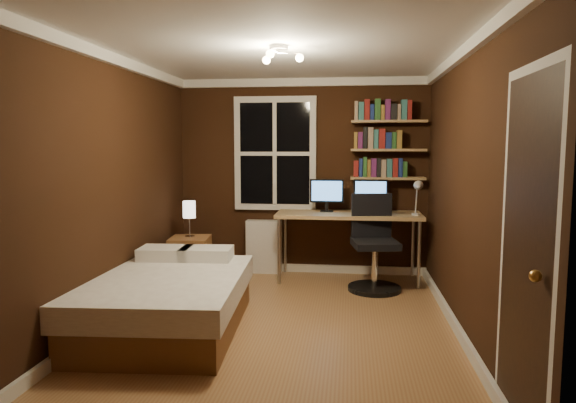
# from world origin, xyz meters

# --- Properties ---
(floor) EXTENTS (4.20, 4.20, 0.00)m
(floor) POSITION_xyz_m (0.00, 0.00, 0.00)
(floor) COLOR #8E5D38
(floor) RESTS_ON ground
(wall_back) EXTENTS (3.20, 0.04, 2.50)m
(wall_back) POSITION_xyz_m (0.00, 2.10, 1.25)
(wall_back) COLOR black
(wall_back) RESTS_ON ground
(wall_left) EXTENTS (0.04, 4.20, 2.50)m
(wall_left) POSITION_xyz_m (-1.60, 0.00, 1.25)
(wall_left) COLOR black
(wall_left) RESTS_ON ground
(wall_right) EXTENTS (0.04, 4.20, 2.50)m
(wall_right) POSITION_xyz_m (1.60, 0.00, 1.25)
(wall_right) COLOR black
(wall_right) RESTS_ON ground
(ceiling) EXTENTS (3.20, 4.20, 0.02)m
(ceiling) POSITION_xyz_m (0.00, 0.00, 2.50)
(ceiling) COLOR white
(ceiling) RESTS_ON wall_back
(window) EXTENTS (1.06, 0.06, 1.46)m
(window) POSITION_xyz_m (-0.35, 2.06, 1.55)
(window) COLOR silver
(window) RESTS_ON wall_back
(door) EXTENTS (0.03, 0.82, 2.05)m
(door) POSITION_xyz_m (1.59, -1.55, 1.02)
(door) COLOR black
(door) RESTS_ON ground
(door_knob) EXTENTS (0.06, 0.06, 0.06)m
(door_knob) POSITION_xyz_m (1.55, -1.85, 1.00)
(door_knob) COLOR gold
(door_knob) RESTS_ON door
(ceiling_fixture) EXTENTS (0.44, 0.44, 0.18)m
(ceiling_fixture) POSITION_xyz_m (0.00, -0.10, 2.40)
(ceiling_fixture) COLOR beige
(ceiling_fixture) RESTS_ON ceiling
(bookshelf_lower) EXTENTS (0.92, 0.22, 0.03)m
(bookshelf_lower) POSITION_xyz_m (1.08, 1.98, 1.25)
(bookshelf_lower) COLOR tan
(bookshelf_lower) RESTS_ON wall_back
(books_row_lower) EXTENTS (0.66, 0.16, 0.23)m
(books_row_lower) POSITION_xyz_m (1.08, 1.98, 1.38)
(books_row_lower) COLOR maroon
(books_row_lower) RESTS_ON bookshelf_lower
(bookshelf_middle) EXTENTS (0.92, 0.22, 0.03)m
(bookshelf_middle) POSITION_xyz_m (1.08, 1.98, 1.60)
(bookshelf_middle) COLOR tan
(bookshelf_middle) RESTS_ON wall_back
(books_row_middle) EXTENTS (0.54, 0.16, 0.23)m
(books_row_middle) POSITION_xyz_m (1.08, 1.98, 1.73)
(books_row_middle) COLOR navy
(books_row_middle) RESTS_ON bookshelf_middle
(bookshelf_upper) EXTENTS (0.92, 0.22, 0.03)m
(bookshelf_upper) POSITION_xyz_m (1.08, 1.98, 1.95)
(bookshelf_upper) COLOR tan
(bookshelf_upper) RESTS_ON wall_back
(books_row_upper) EXTENTS (0.66, 0.16, 0.23)m
(books_row_upper) POSITION_xyz_m (1.08, 1.98, 2.08)
(books_row_upper) COLOR #2B5E28
(books_row_upper) RESTS_ON bookshelf_upper
(bed) EXTENTS (1.43, 1.90, 0.62)m
(bed) POSITION_xyz_m (-1.00, -0.19, 0.27)
(bed) COLOR brown
(bed) RESTS_ON ground
(nightstand) EXTENTS (0.50, 0.50, 0.56)m
(nightstand) POSITION_xyz_m (-1.28, 1.34, 0.28)
(nightstand) COLOR brown
(nightstand) RESTS_ON ground
(bedside_lamp) EXTENTS (0.15, 0.15, 0.44)m
(bedside_lamp) POSITION_xyz_m (-1.28, 1.34, 0.78)
(bedside_lamp) COLOR white
(bedside_lamp) RESTS_ON nightstand
(radiator) EXTENTS (0.46, 0.16, 0.69)m
(radiator) POSITION_xyz_m (-0.48, 1.98, 0.34)
(radiator) COLOR silver
(radiator) RESTS_ON ground
(desk) EXTENTS (1.76, 0.66, 0.83)m
(desk) POSITION_xyz_m (0.60, 1.75, 0.77)
(desk) COLOR tan
(desk) RESTS_ON ground
(monitor_left) EXTENTS (0.42, 0.12, 0.41)m
(monitor_left) POSITION_xyz_m (0.33, 1.84, 1.04)
(monitor_left) COLOR black
(monitor_left) RESTS_ON desk
(monitor_right) EXTENTS (0.42, 0.12, 0.41)m
(monitor_right) POSITION_xyz_m (0.87, 1.84, 1.04)
(monitor_right) COLOR black
(monitor_right) RESTS_ON desk
(desk_lamp) EXTENTS (0.14, 0.32, 0.44)m
(desk_lamp) POSITION_xyz_m (1.40, 1.56, 1.05)
(desk_lamp) COLOR silver
(desk_lamp) RESTS_ON desk
(office_chair) EXTENTS (0.60, 0.60, 1.10)m
(office_chair) POSITION_xyz_m (0.90, 1.36, 0.43)
(office_chair) COLOR black
(office_chair) RESTS_ON ground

